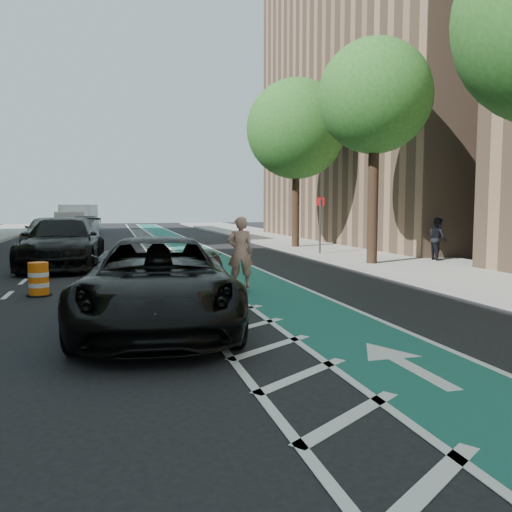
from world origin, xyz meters
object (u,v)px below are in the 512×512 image
object	(u,v)px
suv_far	(63,243)
barrel_a	(39,280)
skateboarder	(240,252)
suv_near	(158,283)

from	to	relation	value
suv_far	barrel_a	xyz separation A→B (m)	(-0.06, -6.15, -0.48)
skateboarder	suv_far	xyz separation A→B (m)	(-4.70, 6.71, -0.12)
suv_near	barrel_a	xyz separation A→B (m)	(-2.46, 4.08, -0.41)
barrel_a	skateboarder	bearing A→B (deg)	-6.72
suv_far	barrel_a	bearing A→B (deg)	-86.29
suv_far	barrel_a	distance (m)	6.17
skateboarder	barrel_a	world-z (taller)	skateboarder
suv_near	barrel_a	bearing A→B (deg)	126.81
skateboarder	suv_far	world-z (taller)	skateboarder
skateboarder	barrel_a	distance (m)	4.83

